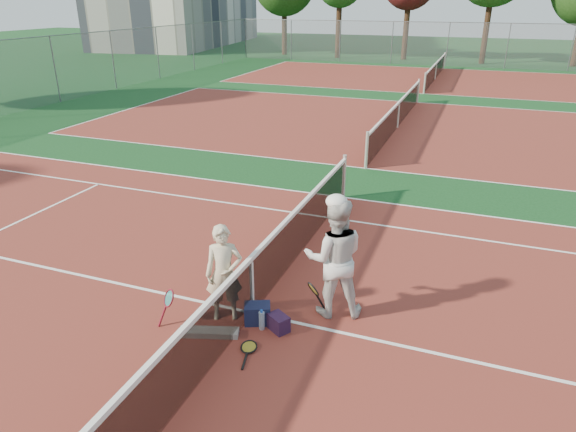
{
  "coord_description": "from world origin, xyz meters",
  "views": [
    {
      "loc": [
        2.96,
        -6.24,
        4.63
      ],
      "look_at": [
        0.0,
        1.59,
        1.05
      ],
      "focal_mm": 32.0,
      "sensor_mm": 36.0,
      "label": 1
    }
  ],
  "objects_px": {
    "racket_spare": "(249,347)",
    "water_bottle": "(262,321)",
    "player_b": "(334,258)",
    "racket_red": "(170,307)",
    "racket_black_held": "(313,297)",
    "net_main": "(252,286)",
    "sports_bag_navy": "(257,314)",
    "sports_bag_purple": "(279,323)",
    "player_a": "(224,273)"
  },
  "relations": [
    {
      "from": "player_a",
      "to": "racket_black_held",
      "type": "xyz_separation_m",
      "value": [
        1.23,
        0.6,
        -0.5
      ]
    },
    {
      "from": "sports_bag_navy",
      "to": "water_bottle",
      "type": "bearing_deg",
      "value": -46.74
    },
    {
      "from": "player_b",
      "to": "sports_bag_purple",
      "type": "relative_size",
      "value": 6.09
    },
    {
      "from": "racket_spare",
      "to": "sports_bag_purple",
      "type": "xyz_separation_m",
      "value": [
        0.23,
        0.57,
        0.1
      ]
    },
    {
      "from": "net_main",
      "to": "player_b",
      "type": "distance_m",
      "value": 1.35
    },
    {
      "from": "player_a",
      "to": "racket_spare",
      "type": "xyz_separation_m",
      "value": [
        0.67,
        -0.61,
        -0.75
      ]
    },
    {
      "from": "player_b",
      "to": "sports_bag_navy",
      "type": "height_order",
      "value": "player_b"
    },
    {
      "from": "player_b",
      "to": "sports_bag_navy",
      "type": "relative_size",
      "value": 4.86
    },
    {
      "from": "racket_black_held",
      "to": "sports_bag_purple",
      "type": "bearing_deg",
      "value": 10.31
    },
    {
      "from": "sports_bag_navy",
      "to": "sports_bag_purple",
      "type": "bearing_deg",
      "value": -11.22
    },
    {
      "from": "sports_bag_purple",
      "to": "water_bottle",
      "type": "relative_size",
      "value": 1.06
    },
    {
      "from": "racket_red",
      "to": "racket_black_held",
      "type": "relative_size",
      "value": 1.01
    },
    {
      "from": "racket_red",
      "to": "sports_bag_navy",
      "type": "distance_m",
      "value": 1.34
    },
    {
      "from": "player_b",
      "to": "racket_black_held",
      "type": "xyz_separation_m",
      "value": [
        -0.29,
        -0.13,
        -0.69
      ]
    },
    {
      "from": "player_a",
      "to": "water_bottle",
      "type": "height_order",
      "value": "player_a"
    },
    {
      "from": "net_main",
      "to": "sports_bag_purple",
      "type": "relative_size",
      "value": 34.62
    },
    {
      "from": "racket_spare",
      "to": "water_bottle",
      "type": "height_order",
      "value": "water_bottle"
    },
    {
      "from": "racket_red",
      "to": "racket_black_held",
      "type": "bearing_deg",
      "value": -29.67
    },
    {
      "from": "player_a",
      "to": "player_b",
      "type": "distance_m",
      "value": 1.69
    },
    {
      "from": "racket_red",
      "to": "sports_bag_purple",
      "type": "relative_size",
      "value": 1.74
    },
    {
      "from": "water_bottle",
      "to": "racket_black_held",
      "type": "bearing_deg",
      "value": 50.65
    },
    {
      "from": "sports_bag_purple",
      "to": "racket_red",
      "type": "bearing_deg",
      "value": -166.48
    },
    {
      "from": "racket_spare",
      "to": "player_b",
      "type": "bearing_deg",
      "value": -45.94
    },
    {
      "from": "sports_bag_navy",
      "to": "player_b",
      "type": "bearing_deg",
      "value": 34.85
    },
    {
      "from": "player_b",
      "to": "racket_black_held",
      "type": "bearing_deg",
      "value": 4.89
    },
    {
      "from": "racket_spare",
      "to": "racket_red",
      "type": "bearing_deg",
      "value": 69.39
    },
    {
      "from": "sports_bag_navy",
      "to": "sports_bag_purple",
      "type": "xyz_separation_m",
      "value": [
        0.38,
        -0.08,
        -0.03
      ]
    },
    {
      "from": "sports_bag_navy",
      "to": "racket_spare",
      "type": "bearing_deg",
      "value": -77.08
    },
    {
      "from": "racket_red",
      "to": "racket_spare",
      "type": "distance_m",
      "value": 1.43
    },
    {
      "from": "net_main",
      "to": "player_b",
      "type": "xyz_separation_m",
      "value": [
        1.17,
        0.5,
        0.46
      ]
    },
    {
      "from": "net_main",
      "to": "water_bottle",
      "type": "distance_m",
      "value": 0.58
    },
    {
      "from": "racket_red",
      "to": "player_b",
      "type": "bearing_deg",
      "value": -30.05
    },
    {
      "from": "racket_black_held",
      "to": "sports_bag_purple",
      "type": "height_order",
      "value": "racket_black_held"
    },
    {
      "from": "racket_red",
      "to": "racket_spare",
      "type": "relative_size",
      "value": 0.92
    },
    {
      "from": "net_main",
      "to": "sports_bag_navy",
      "type": "distance_m",
      "value": 0.44
    },
    {
      "from": "sports_bag_navy",
      "to": "water_bottle",
      "type": "height_order",
      "value": "sports_bag_navy"
    },
    {
      "from": "racket_red",
      "to": "sports_bag_navy",
      "type": "height_order",
      "value": "racket_red"
    },
    {
      "from": "player_b",
      "to": "water_bottle",
      "type": "distance_m",
      "value": 1.45
    },
    {
      "from": "sports_bag_purple",
      "to": "sports_bag_navy",
      "type": "bearing_deg",
      "value": 168.78
    },
    {
      "from": "sports_bag_purple",
      "to": "net_main",
      "type": "bearing_deg",
      "value": 154.1
    },
    {
      "from": "player_b",
      "to": "racket_red",
      "type": "relative_size",
      "value": 3.5
    },
    {
      "from": "player_a",
      "to": "player_b",
      "type": "bearing_deg",
      "value": 0.34
    },
    {
      "from": "net_main",
      "to": "racket_spare",
      "type": "relative_size",
      "value": 18.28
    },
    {
      "from": "player_b",
      "to": "racket_spare",
      "type": "bearing_deg",
      "value": 37.87
    },
    {
      "from": "net_main",
      "to": "racket_red",
      "type": "xyz_separation_m",
      "value": [
        -1.08,
        -0.66,
        -0.23
      ]
    },
    {
      "from": "player_b",
      "to": "net_main",
      "type": "bearing_deg",
      "value": 3.56
    },
    {
      "from": "racket_black_held",
      "to": "racket_spare",
      "type": "bearing_deg",
      "value": 12.64
    },
    {
      "from": "player_a",
      "to": "player_b",
      "type": "xyz_separation_m",
      "value": [
        1.52,
        0.73,
        0.19
      ]
    },
    {
      "from": "water_bottle",
      "to": "sports_bag_purple",
      "type": "bearing_deg",
      "value": 14.98
    },
    {
      "from": "racket_black_held",
      "to": "net_main",
      "type": "bearing_deg",
      "value": -29.48
    }
  ]
}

